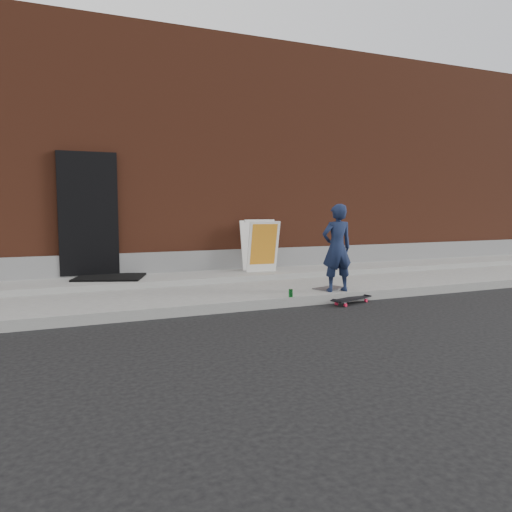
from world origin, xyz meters
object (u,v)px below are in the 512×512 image
child (337,248)px  pizza_sign (260,245)px  skateboard (351,299)px  soda_can (291,293)px

child → pizza_sign: 2.21m
skateboard → pizza_sign: 2.65m
skateboard → soda_can: 1.02m
pizza_sign → soda_can: 2.46m
child → pizza_sign: bearing=-75.0°
skateboard → soda_can: (-1.00, 0.17, 0.14)m
child → pizza_sign: child is taller
pizza_sign → child: bearing=-79.3°
child → skateboard: 0.86m
skateboard → pizza_sign: (-0.48, 2.51, 0.69)m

